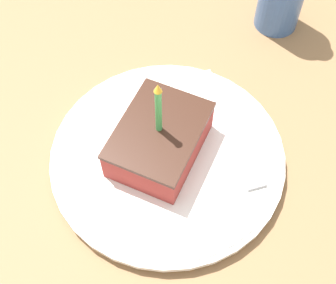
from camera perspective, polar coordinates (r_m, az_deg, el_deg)
The scene contains 4 objects.
ground_plane at distance 0.61m, azimuth 1.86°, elevation -3.99°, with size 2.40×2.40×0.04m.
plate at distance 0.58m, azimuth 0.00°, elevation -1.68°, with size 0.29×0.29×0.02m.
cake_slice at distance 0.55m, azimuth -1.26°, elevation -0.07°, with size 0.09×0.12×0.13m.
fork at distance 0.59m, azimuth 7.98°, elevation 1.01°, with size 0.14×0.15×0.00m.
Camera 1 is at (0.10, -0.27, 0.51)m, focal length 50.00 mm.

